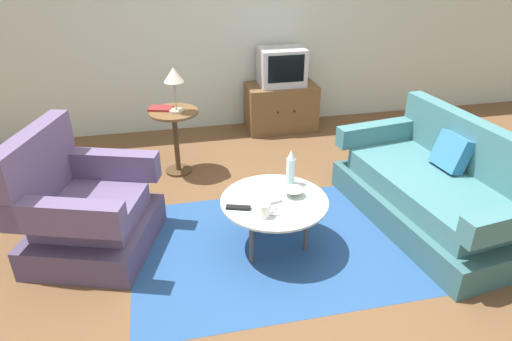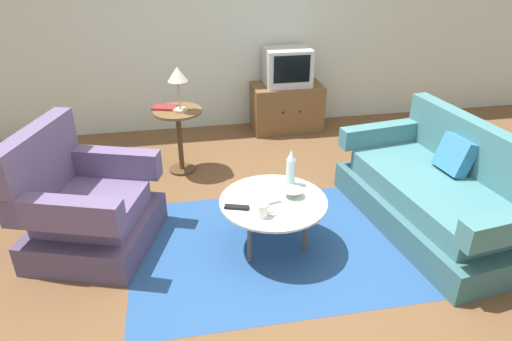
{
  "view_description": "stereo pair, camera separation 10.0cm",
  "coord_description": "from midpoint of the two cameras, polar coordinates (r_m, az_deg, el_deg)",
  "views": [
    {
      "loc": [
        -0.84,
        -2.84,
        2.2
      ],
      "look_at": [
        -0.17,
        0.21,
        0.55
      ],
      "focal_mm": 32.16,
      "sensor_mm": 36.0,
      "label": 1
    },
    {
      "loc": [
        -0.74,
        -2.86,
        2.2
      ],
      "look_at": [
        -0.17,
        0.21,
        0.55
      ],
      "focal_mm": 32.16,
      "sensor_mm": 36.0,
      "label": 2
    }
  ],
  "objects": [
    {
      "name": "ground_plane",
      "position": [
        3.69,
        3.98,
        -8.86
      ],
      "size": [
        16.0,
        16.0,
        0.0
      ],
      "primitive_type": "plane",
      "color": "brown"
    },
    {
      "name": "bowl",
      "position": [
        3.45,
        5.42,
        -2.8
      ],
      "size": [
        0.15,
        0.15,
        0.05
      ],
      "color": "silver",
      "rests_on": "coffee_table"
    },
    {
      "name": "area_rug",
      "position": [
        3.64,
        2.85,
        -9.38
      ],
      "size": [
        2.16,
        1.58,
        0.0
      ],
      "primitive_type": "cube",
      "color": "navy",
      "rests_on": "ground"
    },
    {
      "name": "tv_remote_dark",
      "position": [
        3.3,
        -1.53,
        -4.6
      ],
      "size": [
        0.18,
        0.1,
        0.02
      ],
      "rotation": [
        0.0,
        0.0,
        2.82
      ],
      "color": "black",
      "rests_on": "coffee_table"
    },
    {
      "name": "vase",
      "position": [
        3.55,
        5.16,
        0.29
      ],
      "size": [
        0.07,
        0.07,
        0.3
      ],
      "color": "silver",
      "rests_on": "coffee_table"
    },
    {
      "name": "armchair",
      "position": [
        3.7,
        -19.78,
        -4.5
      ],
      "size": [
        1.07,
        1.12,
        0.96
      ],
      "rotation": [
        0.0,
        0.0,
        -1.89
      ],
      "color": "#4B3E5C",
      "rests_on": "ground"
    },
    {
      "name": "side_table",
      "position": [
        4.57,
        -8.95,
        5.23
      ],
      "size": [
        0.47,
        0.47,
        0.66
      ],
      "color": "brown",
      "rests_on": "ground"
    },
    {
      "name": "back_wall",
      "position": [
        5.56,
        -2.41,
        19.03
      ],
      "size": [
        9.0,
        0.12,
        2.7
      ],
      "primitive_type": "cube",
      "color": "#B2BCB2",
      "rests_on": "ground"
    },
    {
      "name": "couch",
      "position": [
        4.05,
        22.56,
        -2.8
      ],
      "size": [
        1.11,
        1.82,
        0.84
      ],
      "rotation": [
        0.0,
        0.0,
        1.71
      ],
      "color": "#325C60",
      "rests_on": "ground"
    },
    {
      "name": "book",
      "position": [
        4.56,
        -10.67,
        7.73
      ],
      "size": [
        0.26,
        0.21,
        0.02
      ],
      "rotation": [
        0.0,
        0.0,
        -0.3
      ],
      "color": "maroon",
      "rests_on": "side_table"
    },
    {
      "name": "table_lamp",
      "position": [
        4.37,
        -9.06,
        11.39
      ],
      "size": [
        0.19,
        0.19,
        0.43
      ],
      "color": "#9E937A",
      "rests_on": "side_table"
    },
    {
      "name": "coffee_table",
      "position": [
        3.42,
        3.0,
        -4.2
      ],
      "size": [
        0.8,
        0.8,
        0.42
      ],
      "color": "#B2C6C1",
      "rests_on": "ground"
    },
    {
      "name": "tv_stand",
      "position": [
        5.63,
        4.35,
        7.82
      ],
      "size": [
        0.83,
        0.48,
        0.56
      ],
      "color": "brown",
      "rests_on": "ground"
    },
    {
      "name": "television",
      "position": [
        5.49,
        4.5,
        12.71
      ],
      "size": [
        0.53,
        0.39,
        0.43
      ],
      "color": "#B7B7BC",
      "rests_on": "tv_stand"
    },
    {
      "name": "mug",
      "position": [
        3.19,
        1.75,
        -4.99
      ],
      "size": [
        0.13,
        0.08,
        0.1
      ],
      "color": "white",
      "rests_on": "coffee_table"
    },
    {
      "name": "tv_remote_silver",
      "position": [
        3.35,
        2.48,
        -4.0
      ],
      "size": [
        0.18,
        0.08,
        0.02
      ],
      "rotation": [
        0.0,
        0.0,
        3.37
      ],
      "color": "#B2B2B7",
      "rests_on": "coffee_table"
    }
  ]
}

